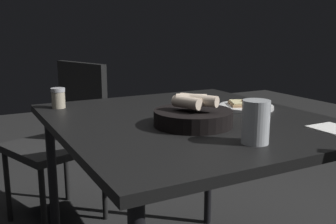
{
  "coord_description": "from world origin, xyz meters",
  "views": [
    {
      "loc": [
        1.2,
        -0.73,
        1.07
      ],
      "look_at": [
        -0.04,
        -0.06,
        0.77
      ],
      "focal_mm": 41.57,
      "sensor_mm": 36.0,
      "label": 1
    }
  ],
  "objects": [
    {
      "name": "chair_near",
      "position": [
        -0.92,
        -0.24,
        0.51
      ],
      "size": [
        0.56,
        0.56,
        0.88
      ],
      "color": "#242424",
      "rests_on": "ground"
    },
    {
      "name": "dining_table",
      "position": [
        0.0,
        0.0,
        0.68
      ],
      "size": [
        1.06,
        0.95,
        0.75
      ],
      "color": "black",
      "rests_on": "ground"
    },
    {
      "name": "pepper_shaker",
      "position": [
        -0.41,
        -0.38,
        0.79
      ],
      "size": [
        0.06,
        0.06,
        0.08
      ],
      "color": "#BFB299",
      "rests_on": "dining_table"
    },
    {
      "name": "pizza_plate",
      "position": [
        -0.03,
        0.29,
        0.76
      ],
      "size": [
        0.22,
        0.22,
        0.04
      ],
      "color": "white",
      "rests_on": "dining_table"
    },
    {
      "name": "bread_basket",
      "position": [
        0.11,
        -0.05,
        0.78
      ],
      "size": [
        0.27,
        0.27,
        0.11
      ],
      "color": "black",
      "rests_on": "dining_table"
    },
    {
      "name": "beer_glass",
      "position": [
        0.37,
        -0.0,
        0.81
      ],
      "size": [
        0.08,
        0.08,
        0.13
      ],
      "color": "silver",
      "rests_on": "dining_table"
    }
  ]
}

